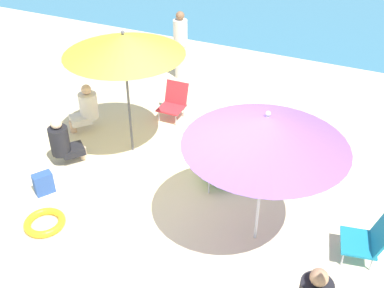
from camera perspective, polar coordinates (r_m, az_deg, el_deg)
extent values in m
plane|color=beige|center=(6.74, -1.94, -8.00)|extent=(40.00, 40.00, 0.00)
cylinder|color=silver|center=(5.73, 8.64, -4.78)|extent=(0.04, 0.04, 1.91)
cone|color=#8E56C6|center=(5.29, 9.33, 1.70)|extent=(1.99, 1.99, 0.39)
sphere|color=silver|center=(5.18, 9.56, 3.79)|extent=(0.06, 0.06, 0.06)
cylinder|color=#4C4C51|center=(7.45, -8.02, 5.92)|extent=(0.04, 0.04, 2.09)
cone|color=yellow|center=(7.08, -8.59, 12.28)|extent=(1.89, 1.89, 0.31)
sphere|color=#4C4C51|center=(7.02, -8.72, 13.69)|extent=(0.06, 0.06, 0.06)
cube|color=red|center=(8.69, -2.61, 4.54)|extent=(0.46, 0.46, 0.03)
cube|color=red|center=(8.78, -1.95, 6.49)|extent=(0.46, 0.17, 0.42)
cylinder|color=silver|center=(8.55, -2.03, 3.00)|extent=(0.02, 0.02, 0.23)
cylinder|color=silver|center=(8.69, -4.18, 3.50)|extent=(0.02, 0.02, 0.23)
cylinder|color=silver|center=(8.83, -1.01, 4.10)|extent=(0.02, 0.02, 0.23)
cylinder|color=silver|center=(8.97, -3.12, 4.56)|extent=(0.02, 0.02, 0.23)
cube|color=teal|center=(6.27, 20.14, -11.56)|extent=(0.52, 0.58, 0.03)
cube|color=teal|center=(6.18, 22.64, -10.43)|extent=(0.25, 0.52, 0.40)
cylinder|color=silver|center=(6.19, 18.40, -13.52)|extent=(0.02, 0.02, 0.23)
cylinder|color=silver|center=(6.47, 18.31, -10.95)|extent=(0.02, 0.02, 0.23)
cylinder|color=silver|center=(6.25, 21.60, -13.83)|extent=(0.02, 0.02, 0.23)
cylinder|color=silver|center=(6.53, 21.34, -11.27)|extent=(0.02, 0.02, 0.23)
cube|color=#33934C|center=(7.03, 3.32, -3.25)|extent=(0.69, 0.70, 0.03)
cube|color=#33934C|center=(7.14, 2.82, -0.92)|extent=(0.46, 0.39, 0.32)
cylinder|color=silver|center=(7.00, 5.23, -4.94)|extent=(0.02, 0.02, 0.25)
cylinder|color=silver|center=(6.92, 2.14, -5.36)|extent=(0.02, 0.02, 0.25)
cylinder|color=silver|center=(7.31, 4.35, -2.99)|extent=(0.02, 0.02, 0.25)
cylinder|color=silver|center=(7.23, 1.40, -3.37)|extent=(0.02, 0.02, 0.25)
sphere|color=tan|center=(4.97, 15.69, -15.84)|extent=(0.19, 0.19, 0.19)
cylinder|color=silver|center=(10.34, -1.42, 10.41)|extent=(0.26, 0.26, 0.77)
cylinder|color=silver|center=(10.09, -1.47, 13.85)|extent=(0.31, 0.31, 0.55)
sphere|color=#896042|center=(9.97, -1.51, 15.83)|extent=(0.19, 0.19, 0.19)
cube|color=silver|center=(8.60, -13.83, 3.04)|extent=(0.49, 0.49, 0.12)
cylinder|color=#DBAD84|center=(8.63, -14.75, 2.14)|extent=(0.12, 0.12, 0.23)
cylinder|color=silver|center=(8.51, -12.87, 4.70)|extent=(0.34, 0.34, 0.48)
sphere|color=#DBAD84|center=(8.35, -13.16, 6.69)|extent=(0.18, 0.18, 0.18)
cube|color=black|center=(7.79, -14.76, -0.74)|extent=(0.47, 0.48, 0.12)
cylinder|color=beige|center=(7.87, -13.53, -1.10)|extent=(0.12, 0.12, 0.22)
cylinder|color=black|center=(7.63, -16.31, 0.39)|extent=(0.32, 0.32, 0.48)
sphere|color=beige|center=(7.46, -16.71, 2.51)|extent=(0.18, 0.18, 0.18)
torus|color=yellow|center=(6.76, -18.02, -9.36)|extent=(0.57, 0.57, 0.10)
cube|color=#2D519E|center=(7.25, -18.16, -4.73)|extent=(0.29, 0.33, 0.35)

